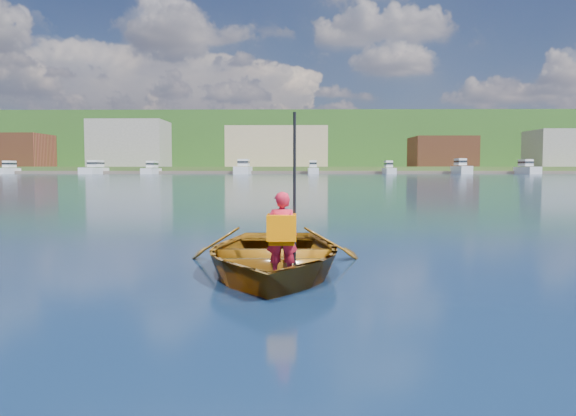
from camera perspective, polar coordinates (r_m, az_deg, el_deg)
The scene contains 8 objects.
ground at distance 6.65m, azimuth -7.59°, elevation -8.01°, with size 600.00×600.00×0.00m.
rowboat at distance 7.49m, azimuth -1.64°, elevation -4.79°, with size 2.66×3.72×0.77m.
child_paddler at distance 6.55m, azimuth -0.62°, elevation -2.57°, with size 0.37×0.34×1.95m.
shoreline at distance 243.21m, azimuth 0.66°, elevation 6.11°, with size 400.00×140.00×22.00m.
dock at distance 154.48m, azimuth 2.30°, elevation 3.63°, with size 160.05×8.44×0.80m.
waterfront_buildings at distance 171.77m, azimuth -2.03°, elevation 6.12°, with size 202.00×16.00×14.00m.
marina_yachts at distance 149.89m, azimuth -1.67°, elevation 4.00°, with size 141.30×13.77×4.36m.
hillside_trees at distance 252.76m, azimuth 3.26°, elevation 8.15°, with size 316.45×75.42×24.16m.
Camera 1 is at (0.97, -6.43, 1.38)m, focal length 35.00 mm.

